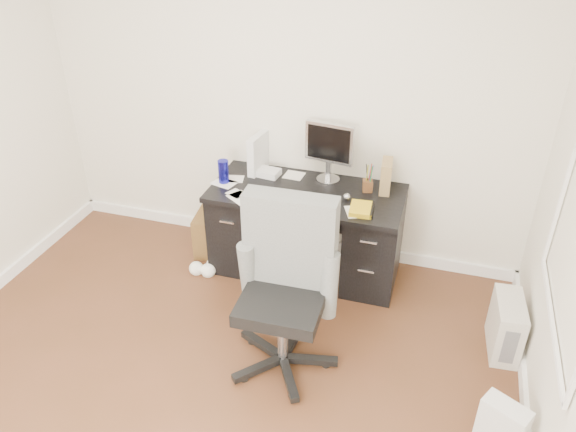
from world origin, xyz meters
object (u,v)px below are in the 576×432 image
office_chair (282,294)px  wicker_basket (219,233)px  desk (306,229)px  pc_tower (506,326)px  lcd_monitor (329,152)px  keyboard (298,196)px

office_chair → wicker_basket: office_chair is taller
desk → pc_tower: bearing=-17.7°
office_chair → desk: bearing=95.6°
desk → pc_tower: size_ratio=3.66×
lcd_monitor → keyboard: size_ratio=1.23×
pc_tower → office_chair: bearing=-162.5°
pc_tower → wicker_basket: pc_tower is taller
keyboard → office_chair: 0.98m
keyboard → office_chair: (0.17, -0.95, -0.16)m
keyboard → office_chair: bearing=-80.5°
lcd_monitor → wicker_basket: size_ratio=1.35×
desk → lcd_monitor: lcd_monitor is taller
keyboard → desk: bearing=72.7°
desk → lcd_monitor: 0.65m
office_chair → pc_tower: office_chair is taller
keyboard → pc_tower: size_ratio=0.98×
office_chair → wicker_basket: size_ratio=3.27×
keyboard → wicker_basket: (-0.76, 0.17, -0.58)m
lcd_monitor → office_chair: bearing=-81.0°
lcd_monitor → office_chair: size_ratio=0.41×
lcd_monitor → desk: bearing=-110.2°
lcd_monitor → office_chair: 1.35m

